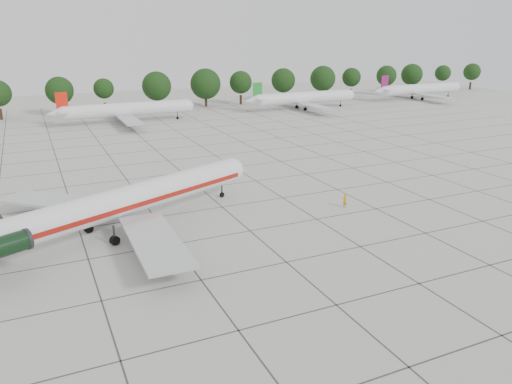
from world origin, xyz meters
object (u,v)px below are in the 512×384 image
ground_crew (345,201)px  bg_airliner_d (304,98)px  main_airliner (104,207)px  bg_airliner_e (420,89)px  bg_airliner_c (127,110)px

ground_crew → bg_airliner_d: 75.47m
main_airliner → bg_airliner_d: (60.02, 65.04, -0.25)m
bg_airliner_e → main_airliner: bearing=-146.2°
main_airliner → bg_airliner_c: main_airliner is taller
ground_crew → bg_airliner_d: bearing=-128.3°
ground_crew → bg_airliner_c: size_ratio=0.06×
ground_crew → bg_airliner_e: bg_airliner_e is taller
main_airliner → bg_airliner_d: size_ratio=1.29×
bg_airliner_d → main_airliner: bearing=-132.7°
ground_crew → bg_airliner_d: bg_airliner_d is taller
bg_airliner_d → bg_airliner_e: bearing=3.8°
main_airliner → bg_airliner_c: 65.50m
main_airliner → bg_airliner_e: bearing=9.4°
main_airliner → bg_airliner_e: (101.18, 67.81, -0.25)m
main_airliner → bg_airliner_d: bearing=22.9°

